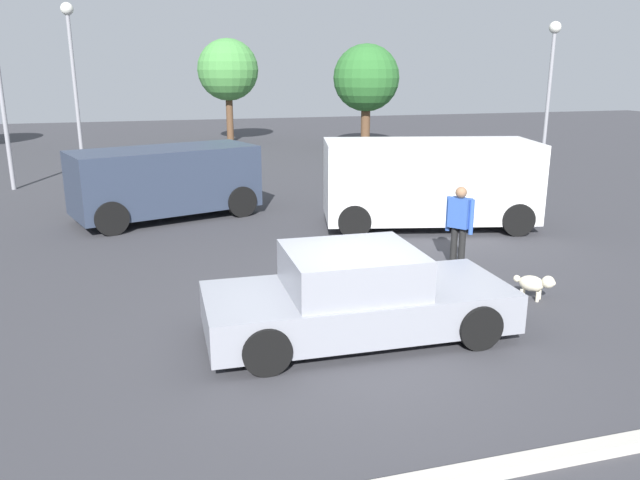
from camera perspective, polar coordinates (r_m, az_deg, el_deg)
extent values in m
plane|color=#38383D|center=(8.88, 3.38, -9.49)|extent=(80.00, 80.00, 0.00)
cube|color=gray|center=(8.97, 3.50, -6.14)|extent=(4.40, 1.88, 0.56)
cube|color=gray|center=(8.75, 2.94, -2.74)|extent=(1.87, 1.68, 0.58)
cube|color=slate|center=(9.04, 8.19, -2.27)|extent=(0.09, 1.52, 0.48)
cube|color=slate|center=(8.54, -2.62, -3.20)|extent=(0.09, 1.52, 0.48)
cylinder|color=black|center=(10.26, 9.94, -4.23)|extent=(0.64, 0.23, 0.64)
cylinder|color=black|center=(8.87, 14.44, -7.75)|extent=(0.64, 0.23, 0.64)
cylinder|color=black|center=(9.47, -6.71, -5.81)|extent=(0.64, 0.23, 0.64)
cylinder|color=black|center=(7.95, -4.96, -10.13)|extent=(0.64, 0.23, 0.64)
ellipsoid|color=beige|center=(10.97, 18.92, -3.80)|extent=(0.47, 0.48, 0.26)
sphere|color=beige|center=(10.90, 20.30, -3.66)|extent=(0.21, 0.21, 0.21)
sphere|color=beige|center=(10.88, 20.67, -3.75)|extent=(0.09, 0.09, 0.09)
cylinder|color=beige|center=(11.07, 19.58, -4.75)|extent=(0.06, 0.06, 0.16)
cylinder|color=beige|center=(10.94, 19.41, -4.98)|extent=(0.06, 0.06, 0.16)
cylinder|color=beige|center=(11.12, 18.26, -4.53)|extent=(0.06, 0.06, 0.16)
cylinder|color=beige|center=(10.99, 18.07, -4.76)|extent=(0.06, 0.06, 0.16)
sphere|color=beige|center=(11.01, 17.69, -3.41)|extent=(0.12, 0.12, 0.12)
cube|color=white|center=(15.21, 10.00, 5.49)|extent=(5.33, 3.15, 1.86)
cube|color=slate|center=(14.81, 0.69, 7.05)|extent=(0.45, 1.73, 0.74)
cylinder|color=black|center=(14.11, 3.19, 1.73)|extent=(0.80, 0.42, 0.76)
cylinder|color=black|center=(16.03, 2.47, 3.42)|extent=(0.80, 0.42, 0.76)
cylinder|color=black|center=(14.98, 17.76, 1.81)|extent=(0.80, 0.42, 0.76)
cylinder|color=black|center=(16.79, 15.48, 3.43)|extent=(0.80, 0.42, 0.76)
cube|color=#2D384C|center=(16.30, -14.06, 5.48)|extent=(4.91, 3.18, 1.57)
cube|color=slate|center=(15.65, -21.88, 5.70)|extent=(0.54, 1.53, 0.63)
cylinder|color=black|center=(15.11, -18.71, 1.92)|extent=(0.84, 0.48, 0.80)
cylinder|color=black|center=(16.79, -20.34, 3.08)|extent=(0.84, 0.48, 0.80)
cylinder|color=black|center=(16.25, -7.28, 3.55)|extent=(0.84, 0.48, 0.80)
cylinder|color=black|center=(17.83, -9.85, 4.52)|extent=(0.84, 0.48, 0.80)
cylinder|color=black|center=(12.23, 12.94, -0.73)|extent=(0.13, 0.13, 0.81)
cylinder|color=black|center=(12.30, 12.23, -0.59)|extent=(0.13, 0.13, 0.81)
cube|color=#3359B2|center=(12.10, 12.78, 2.47)|extent=(0.43, 0.46, 0.57)
cylinder|color=#3359B2|center=(12.01, 13.79, 2.06)|extent=(0.09, 0.09, 0.67)
cylinder|color=#3359B2|center=(12.21, 11.75, 2.41)|extent=(0.09, 0.09, 0.67)
sphere|color=#936B4C|center=(12.02, 12.89, 4.30)|extent=(0.22, 0.22, 0.22)
cube|color=#B7B2A8|center=(6.38, 13.22, -20.32)|extent=(9.77, 0.20, 0.12)
cylinder|color=gray|center=(24.82, -21.60, 12.37)|extent=(0.14, 0.14, 5.62)
sphere|color=silver|center=(24.88, -22.31, 19.13)|extent=(0.44, 0.44, 0.44)
cylinder|color=gray|center=(25.50, 20.28, 11.91)|extent=(0.14, 0.14, 5.05)
sphere|color=silver|center=(25.51, 20.87, 17.85)|extent=(0.44, 0.44, 0.44)
cylinder|color=brown|center=(30.17, 4.21, 10.46)|extent=(0.43, 0.43, 2.13)
sphere|color=#2D6B2D|center=(30.05, 4.30, 14.69)|extent=(3.11, 3.11, 3.11)
cylinder|color=brown|center=(32.93, -8.32, 11.09)|extent=(0.35, 0.35, 2.50)
sphere|color=#478C42|center=(32.84, -8.49, 15.27)|extent=(3.08, 3.08, 3.08)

